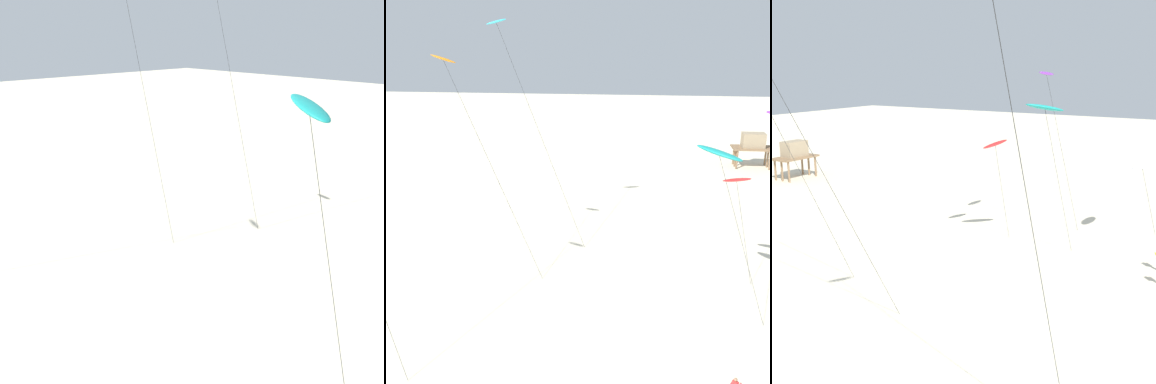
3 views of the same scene
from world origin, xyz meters
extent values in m
plane|color=beige|center=(0.00, 0.00, 0.00)|extent=(260.00, 260.00, 0.00)
ellipsoid|color=purple|center=(12.84, 9.40, 14.80)|extent=(2.68, 0.70, 0.54)
cylinder|color=#262626|center=(15.46, 8.60, 7.36)|extent=(5.27, 1.63, 14.73)
cylinder|color=#262626|center=(-8.81, 12.83, 8.94)|extent=(8.15, 2.51, 17.89)
ellipsoid|color=red|center=(10.83, 13.07, 8.86)|extent=(2.32, 1.81, 0.85)
cylinder|color=#262626|center=(11.78, 12.78, 4.39)|extent=(1.92, 0.61, 8.78)
cylinder|color=#262626|center=(-13.78, -1.05, 11.54)|extent=(6.23, 1.93, 23.08)
cylinder|color=#262626|center=(-5.95, 19.50, 10.37)|extent=(8.41, 2.59, 20.75)
ellipsoid|color=white|center=(17.36, 2.12, 7.12)|extent=(3.06, 1.67, 1.24)
cylinder|color=#262626|center=(18.98, 1.63, 3.49)|extent=(3.27, 1.02, 6.99)
ellipsoid|color=teal|center=(8.29, 7.55, 12.37)|extent=(3.33, 2.68, 0.97)
cylinder|color=#262626|center=(10.29, 6.93, 6.12)|extent=(4.03, 1.25, 12.25)
cylinder|color=gold|center=(11.37, -0.81, 1.22)|extent=(0.43, 0.41, 0.39)
cylinder|color=#846647|center=(18.28, 48.28, 1.42)|extent=(0.28, 0.28, 2.84)
cylinder|color=#846647|center=(23.06, 48.28, 1.42)|extent=(0.28, 0.28, 2.84)
cylinder|color=#846647|center=(18.28, 50.96, 1.42)|extent=(0.28, 0.28, 2.84)
cylinder|color=#846647|center=(23.06, 50.96, 1.42)|extent=(0.28, 0.28, 2.84)
cylinder|color=#846647|center=(18.28, 49.62, 1.42)|extent=(0.28, 0.28, 2.84)
cylinder|color=#846647|center=(23.06, 49.62, 1.42)|extent=(0.28, 0.28, 2.84)
cube|color=#846647|center=(20.67, 49.62, 2.96)|extent=(5.97, 3.36, 0.24)
cube|color=#9E896B|center=(20.67, 49.62, 4.16)|extent=(3.28, 2.01, 2.16)
camera|label=1|loc=(17.30, -7.54, 15.15)|focal=39.69mm
camera|label=2|loc=(2.27, -25.86, 20.56)|focal=46.66mm
camera|label=3|loc=(-29.15, -8.00, 15.53)|focal=49.50mm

